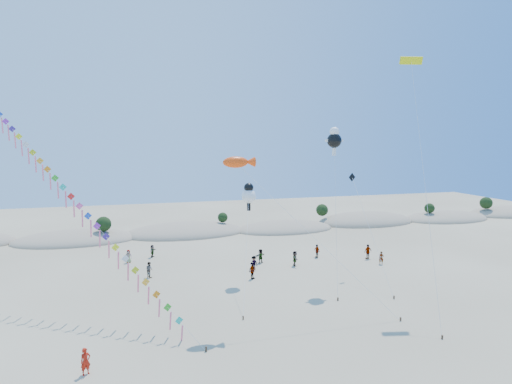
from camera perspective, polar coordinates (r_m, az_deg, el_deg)
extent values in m
ellipsoid|color=gray|center=(68.07, -22.90, -6.00)|extent=(17.60, 9.68, 3.00)
ellipsoid|color=#213413|center=(67.90, -22.93, -5.32)|extent=(14.08, 6.34, 0.70)
ellipsoid|color=gray|center=(68.54, -9.38, -5.46)|extent=(19.00, 10.45, 3.40)
ellipsoid|color=#213413|center=(68.35, -9.39, -4.70)|extent=(15.20, 6.84, 0.76)
ellipsoid|color=gray|center=(70.68, 3.80, -5.01)|extent=(16.40, 9.02, 2.80)
ellipsoid|color=#213413|center=(70.52, 3.81, -4.40)|extent=(13.12, 5.90, 0.66)
ellipsoid|color=gray|center=(78.92, 14.41, -3.96)|extent=(18.00, 9.90, 3.80)
ellipsoid|color=#213413|center=(78.73, 14.43, -3.21)|extent=(14.40, 6.48, 0.72)
ellipsoid|color=gray|center=(87.04, 23.99, -3.34)|extent=(16.80, 9.24, 3.00)
ellipsoid|color=#213413|center=(86.90, 24.01, -2.81)|extent=(13.44, 6.05, 0.67)
ellipsoid|color=gray|center=(98.89, 30.64, -2.55)|extent=(17.60, 9.68, 3.20)
ellipsoid|color=#213413|center=(98.77, 30.67, -2.05)|extent=(14.08, 6.34, 0.70)
sphere|color=black|center=(66.00, -19.67, -4.05)|extent=(2.20, 2.20, 2.20)
sphere|color=black|center=(69.08, -4.46, -3.40)|extent=(1.60, 1.60, 1.60)
sphere|color=black|center=(75.83, 8.80, -2.39)|extent=(2.10, 2.10, 2.10)
sphere|color=black|center=(83.88, 22.13, -2.01)|extent=(1.80, 1.80, 1.80)
sphere|color=black|center=(94.11, 28.34, -1.30)|extent=(2.30, 2.30, 2.30)
cube|color=#3F2D1E|center=(31.68, -6.67, -20.09)|extent=(0.12, 0.12, 0.35)
cylinder|color=silver|center=(38.70, -21.89, -2.48)|extent=(17.17, 20.15, 17.14)
cube|color=#19C0A6|center=(32.61, -10.21, -16.51)|extent=(1.23, 0.48, 1.29)
cube|color=pink|center=(33.12, -9.85, -18.21)|extent=(0.19, 0.45, 1.55)
cube|color=green|center=(33.08, -11.70, -14.82)|extent=(1.23, 0.48, 1.29)
cube|color=pink|center=(33.56, -11.34, -16.52)|extent=(0.19, 0.45, 1.55)
cube|color=orange|center=(33.60, -13.13, -13.16)|extent=(1.23, 0.48, 1.29)
cube|color=pink|center=(34.04, -12.77, -14.86)|extent=(0.19, 0.45, 1.55)
cube|color=#FFAD28|center=(34.16, -14.49, -11.56)|extent=(1.23, 0.48, 1.29)
cube|color=pink|center=(34.57, -14.13, -13.25)|extent=(0.19, 0.45, 1.55)
cube|color=#BCCB17|center=(34.77, -15.80, -10.00)|extent=(1.23, 0.48, 1.29)
cube|color=pink|center=(35.14, -15.44, -11.68)|extent=(0.19, 0.45, 1.55)
cube|color=silver|center=(35.42, -17.04, -8.49)|extent=(1.23, 0.48, 1.29)
cube|color=pink|center=(35.76, -16.69, -10.16)|extent=(0.19, 0.45, 1.55)
cube|color=#F3FE1A|center=(36.10, -18.23, -7.03)|extent=(1.23, 0.48, 1.29)
cube|color=pink|center=(36.42, -17.88, -8.69)|extent=(0.19, 0.45, 1.55)
cube|color=#41228B|center=(36.83, -19.37, -5.63)|extent=(1.23, 0.48, 1.29)
cube|color=pink|center=(37.11, -19.02, -7.26)|extent=(0.19, 0.45, 1.55)
cube|color=purple|center=(37.59, -20.46, -4.28)|extent=(1.23, 0.48, 1.29)
cube|color=pink|center=(37.84, -20.11, -5.89)|extent=(0.19, 0.45, 1.55)
cube|color=blue|center=(38.38, -21.49, -2.98)|extent=(1.23, 0.48, 1.29)
cube|color=pink|center=(38.61, -21.15, -4.57)|extent=(0.19, 0.45, 1.55)
cube|color=#FF50A0|center=(39.21, -22.49, -1.74)|extent=(1.23, 0.48, 1.29)
cube|color=pink|center=(39.40, -22.15, -3.30)|extent=(0.19, 0.45, 1.55)
cube|color=red|center=(40.06, -23.44, -0.54)|extent=(1.23, 0.48, 1.29)
cube|color=pink|center=(40.23, -23.10, -2.08)|extent=(0.19, 0.45, 1.55)
cube|color=#19C0A6|center=(40.94, -24.35, 0.60)|extent=(1.23, 0.48, 1.29)
cube|color=pink|center=(41.08, -24.02, -0.91)|extent=(0.19, 0.45, 1.55)
cube|color=green|center=(41.84, -25.22, 1.69)|extent=(1.23, 0.48, 1.29)
cube|color=pink|center=(41.96, -24.89, 0.21)|extent=(0.19, 0.45, 1.55)
cube|color=orange|center=(42.77, -26.06, 2.74)|extent=(1.23, 0.48, 1.29)
cube|color=pink|center=(42.87, -25.73, 1.29)|extent=(0.19, 0.45, 1.55)
cube|color=#FFAD28|center=(43.73, -26.86, 3.74)|extent=(1.23, 0.48, 1.29)
cube|color=pink|center=(43.80, -26.54, 2.32)|extent=(0.19, 0.45, 1.55)
cube|color=#BCCB17|center=(44.70, -27.63, 4.70)|extent=(1.23, 0.48, 1.29)
cube|color=pink|center=(44.75, -27.31, 3.30)|extent=(0.19, 0.45, 1.55)
cube|color=silver|center=(45.69, -28.36, 5.61)|extent=(1.23, 0.48, 1.29)
cube|color=pink|center=(45.72, -28.05, 4.25)|extent=(0.19, 0.45, 1.55)
cube|color=#F3FE1A|center=(46.70, -29.07, 6.49)|extent=(1.23, 0.48, 1.29)
cube|color=pink|center=(46.71, -28.76, 5.15)|extent=(0.19, 0.45, 1.55)
cube|color=#41228B|center=(47.73, -29.75, 7.32)|extent=(1.23, 0.48, 1.29)
cube|color=pink|center=(47.72, -29.45, 6.02)|extent=(0.19, 0.45, 1.55)
cube|color=purple|center=(48.77, -30.40, 8.12)|extent=(1.23, 0.48, 1.29)
cube|color=pink|center=(48.75, -30.10, 6.85)|extent=(0.19, 0.45, 1.55)
cube|color=pink|center=(49.79, -30.74, 7.64)|extent=(0.19, 0.45, 1.55)
cube|color=#3F2D1E|center=(37.94, 18.72, -15.76)|extent=(0.10, 0.10, 0.30)
cylinder|color=silver|center=(35.03, 8.33, -6.60)|extent=(12.56, 4.78, 12.81)
ellipsoid|color=#FE460D|center=(34.38, -2.74, 3.99)|extent=(2.09, 0.92, 0.92)
cone|color=#FE460D|center=(34.66, -0.84, 4.02)|extent=(0.84, 0.84, 0.84)
cube|color=#3F2D1E|center=(36.33, -1.72, -16.42)|extent=(0.10, 0.10, 0.30)
cylinder|color=silver|center=(40.06, -1.30, -7.78)|extent=(3.21, 10.34, 8.79)
sphere|color=white|center=(44.53, -0.98, -0.55)|extent=(1.49, 1.49, 1.49)
sphere|color=black|center=(44.42, -0.98, 0.59)|extent=(0.99, 0.99, 0.99)
cube|color=black|center=(44.69, -0.97, -2.00)|extent=(0.35, 0.18, 0.80)
cube|color=#3F2D1E|center=(40.86, 10.86, -13.84)|extent=(0.10, 0.10, 0.30)
cylinder|color=silver|center=(42.06, 10.61, -3.18)|extent=(2.24, 6.01, 14.53)
sphere|color=black|center=(44.60, 10.39, 6.76)|extent=(1.50, 1.50, 1.50)
sphere|color=white|center=(44.61, 10.41, 7.91)|extent=(0.97, 0.97, 0.97)
cube|color=white|center=(44.62, 10.36, 5.29)|extent=(0.35, 0.18, 0.80)
cube|color=white|center=(44.30, 9.57, 6.78)|extent=(0.60, 0.15, 0.25)
cube|color=white|center=(44.91, 11.20, 6.74)|extent=(0.60, 0.15, 0.25)
cube|color=#3F2D1E|center=(35.89, 23.58, -17.32)|extent=(0.10, 0.10, 0.30)
cylinder|color=silver|center=(38.14, 21.59, 1.00)|extent=(3.55, 10.21, 21.89)
cube|color=#E2E50C|center=(43.75, 19.97, 16.15)|extent=(2.12, 0.87, 0.75)
cube|color=black|center=(43.76, 19.96, 16.15)|extent=(2.05, 0.53, 0.19)
cube|color=#3F2D1E|center=(42.55, 17.93, -13.21)|extent=(0.10, 0.10, 0.30)
cylinder|color=silver|center=(45.04, 15.10, -5.25)|extent=(0.41, 9.31, 10.52)
cube|color=black|center=(48.38, 12.68, 1.94)|extent=(0.94, 0.28, 0.96)
imported|color=#AE1C0D|center=(30.51, -21.78, -20.23)|extent=(0.74, 0.64, 1.71)
imported|color=slate|center=(47.70, -14.05, -10.01)|extent=(0.98, 1.03, 1.68)
imported|color=slate|center=(51.51, 0.60, -8.53)|extent=(1.61, 1.16, 1.68)
imported|color=slate|center=(45.79, -0.49, -10.47)|extent=(1.07, 0.95, 1.75)
imported|color=slate|center=(48.86, -0.29, -9.44)|extent=(1.08, 1.18, 1.60)
imported|color=slate|center=(50.61, 5.20, -8.81)|extent=(0.92, 1.69, 1.74)
imported|color=slate|center=(54.40, 8.12, -7.78)|extent=(0.63, 1.04, 1.65)
imported|color=slate|center=(53.87, -16.64, -8.21)|extent=(0.80, 0.56, 1.55)
imported|color=slate|center=(54.98, 14.69, -7.69)|extent=(1.13, 0.62, 1.82)
imported|color=slate|center=(53.11, 16.36, -8.43)|extent=(0.66, 0.64, 1.52)
imported|color=slate|center=(55.54, -13.65, -7.66)|extent=(1.00, 1.50, 1.55)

